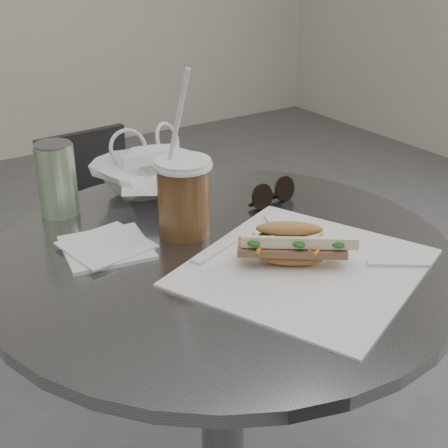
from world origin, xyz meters
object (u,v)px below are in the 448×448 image
iced_coffee (184,196)px  sunglasses (273,195)px  cafe_table (223,384)px  banh_mi (291,245)px  drink_can (57,179)px  chair_far (111,260)px

iced_coffee → sunglasses: size_ratio=2.58×
cafe_table → iced_coffee: (-0.02, 0.09, 0.34)m
banh_mi → iced_coffee: 0.21m
sunglasses → drink_can: (-0.35, 0.18, 0.05)m
cafe_table → iced_coffee: iced_coffee is taller
chair_far → sunglasses: bearing=89.4°
banh_mi → sunglasses: 0.24m
banh_mi → sunglasses: banh_mi is taller
cafe_table → sunglasses: sunglasses is taller
chair_far → iced_coffee: (-0.16, -0.74, 0.51)m
chair_far → drink_can: size_ratio=5.04×
sunglasses → drink_can: bearing=145.0°
iced_coffee → drink_can: bearing=127.6°
sunglasses → chair_far: bearing=85.6°
chair_far → iced_coffee: bearing=74.0°
iced_coffee → drink_can: size_ratio=2.12×
sunglasses → drink_can: size_ratio=0.82×
banh_mi → drink_can: (-0.23, 0.38, 0.03)m
cafe_table → chair_far: 0.85m
cafe_table → banh_mi: 0.33m
banh_mi → sunglasses: bearing=95.1°
chair_far → banh_mi: banh_mi is taller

